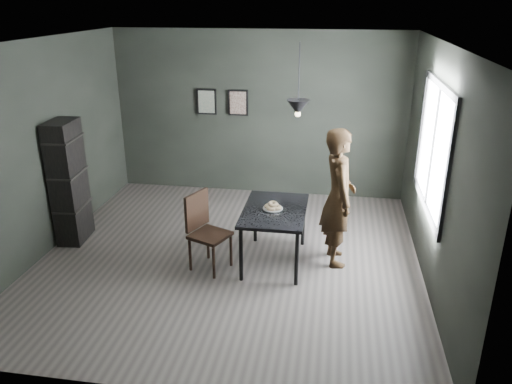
# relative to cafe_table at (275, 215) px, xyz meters

# --- Properties ---
(ground) EXTENTS (5.00, 5.00, 0.00)m
(ground) POSITION_rel_cafe_table_xyz_m (-0.60, 0.00, -0.67)
(ground) COLOR #3D3834
(ground) RESTS_ON ground
(back_wall) EXTENTS (5.00, 0.10, 2.80)m
(back_wall) POSITION_rel_cafe_table_xyz_m (-0.60, 2.50, 0.73)
(back_wall) COLOR black
(back_wall) RESTS_ON ground
(ceiling) EXTENTS (5.00, 5.00, 0.02)m
(ceiling) POSITION_rel_cafe_table_xyz_m (-0.60, 0.00, 2.13)
(ceiling) COLOR silver
(ceiling) RESTS_ON ground
(window_assembly) EXTENTS (0.04, 1.96, 1.56)m
(window_assembly) POSITION_rel_cafe_table_xyz_m (1.87, 0.20, 0.93)
(window_assembly) COLOR white
(window_assembly) RESTS_ON ground
(cafe_table) EXTENTS (0.80, 1.20, 0.75)m
(cafe_table) POSITION_rel_cafe_table_xyz_m (0.00, 0.00, 0.00)
(cafe_table) COLOR black
(cafe_table) RESTS_ON ground
(white_plate) EXTENTS (0.23, 0.23, 0.01)m
(white_plate) POSITION_rel_cafe_table_xyz_m (-0.02, -0.01, 0.08)
(white_plate) COLOR silver
(white_plate) RESTS_ON cafe_table
(donut_pile) EXTENTS (0.23, 0.23, 0.10)m
(donut_pile) POSITION_rel_cafe_table_xyz_m (-0.02, -0.01, 0.12)
(donut_pile) COLOR beige
(donut_pile) RESTS_ON white_plate
(woman) EXTENTS (0.55, 0.73, 1.81)m
(woman) POSITION_rel_cafe_table_xyz_m (0.79, 0.15, 0.23)
(woman) COLOR black
(woman) RESTS_ON ground
(wood_chair) EXTENTS (0.57, 0.57, 1.01)m
(wood_chair) POSITION_rel_cafe_table_xyz_m (-0.86, -0.27, -0.10)
(wood_chair) COLOR black
(wood_chair) RESTS_ON ground
(shelf_unit) EXTENTS (0.38, 0.61, 1.74)m
(shelf_unit) POSITION_rel_cafe_table_xyz_m (-2.92, 0.20, 0.20)
(shelf_unit) COLOR black
(shelf_unit) RESTS_ON ground
(pendant_lamp) EXTENTS (0.28, 0.28, 0.86)m
(pendant_lamp) POSITION_rel_cafe_table_xyz_m (0.25, 0.10, 1.38)
(pendant_lamp) COLOR black
(pendant_lamp) RESTS_ON ground
(framed_print_left) EXTENTS (0.34, 0.04, 0.44)m
(framed_print_left) POSITION_rel_cafe_table_xyz_m (-1.50, 2.47, 0.93)
(framed_print_left) COLOR black
(framed_print_left) RESTS_ON ground
(framed_print_right) EXTENTS (0.34, 0.04, 0.44)m
(framed_print_right) POSITION_rel_cafe_table_xyz_m (-0.95, 2.47, 0.93)
(framed_print_right) COLOR black
(framed_print_right) RESTS_ON ground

